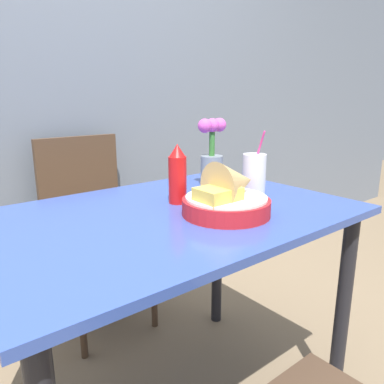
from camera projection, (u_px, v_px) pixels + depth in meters
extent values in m
cube|color=slate|center=(47.00, 49.00, 1.73)|extent=(7.00, 0.06, 2.60)
cube|color=#334C9E|center=(170.00, 215.00, 1.15)|extent=(1.13, 0.77, 0.02)
cylinder|color=black|center=(343.00, 311.00, 1.31)|extent=(0.05, 0.05, 0.72)
cylinder|color=black|center=(217.00, 252.00, 1.79)|extent=(0.05, 0.05, 0.72)
cylinder|color=#473323|center=(81.00, 312.00, 1.56)|extent=(0.03, 0.03, 0.43)
cylinder|color=#473323|center=(154.00, 285.00, 1.78)|extent=(0.03, 0.03, 0.43)
cylinder|color=#473323|center=(52.00, 280.00, 1.83)|extent=(0.03, 0.03, 0.43)
cylinder|color=#473323|center=(118.00, 260.00, 2.05)|extent=(0.03, 0.03, 0.43)
cube|color=#473323|center=(99.00, 239.00, 1.75)|extent=(0.40, 0.40, 0.02)
cube|color=#473323|center=(79.00, 183.00, 1.83)|extent=(0.40, 0.03, 0.45)
cylinder|color=red|center=(226.00, 207.00, 1.11)|extent=(0.26, 0.26, 0.05)
cylinder|color=white|center=(226.00, 198.00, 1.10)|extent=(0.24, 0.24, 0.01)
cone|color=tan|center=(235.00, 183.00, 1.11)|extent=(0.14, 0.14, 0.14)
cube|color=#E5C14C|center=(218.00, 195.00, 1.06)|extent=(0.12, 0.09, 0.04)
cylinder|color=red|center=(178.00, 180.00, 1.22)|extent=(0.06, 0.06, 0.15)
cone|color=red|center=(177.00, 150.00, 1.19)|extent=(0.05, 0.05, 0.04)
cylinder|color=silver|center=(254.00, 176.00, 1.30)|extent=(0.08, 0.08, 0.15)
cylinder|color=black|center=(254.00, 179.00, 1.30)|extent=(0.07, 0.07, 0.12)
cylinder|color=#EA3884|center=(257.00, 156.00, 1.29)|extent=(0.01, 0.06, 0.18)
cylinder|color=gray|center=(212.00, 171.00, 1.46)|extent=(0.09, 0.09, 0.12)
cylinder|color=#33722D|center=(212.00, 142.00, 1.44)|extent=(0.02, 0.02, 0.11)
sphere|color=#D14CB2|center=(212.00, 125.00, 1.42)|extent=(0.05, 0.05, 0.05)
sphere|color=#D14CB2|center=(205.00, 126.00, 1.40)|extent=(0.05, 0.05, 0.05)
sphere|color=#D14CB2|center=(219.00, 125.00, 1.44)|extent=(0.05, 0.05, 0.05)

